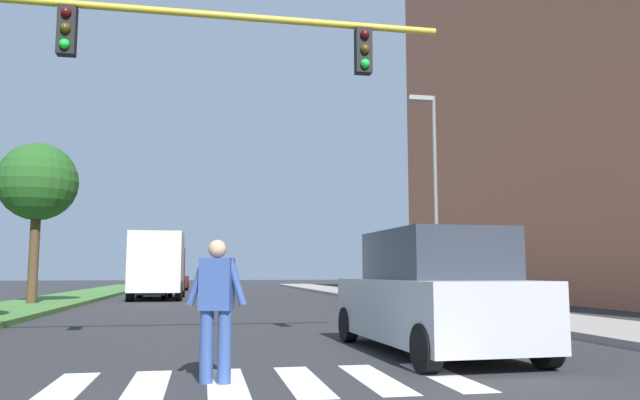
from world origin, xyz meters
name	(u,v)px	position (x,y,z in m)	size (l,w,h in m)	color
ground_plane	(219,300)	(0.00, 30.00, 0.00)	(140.00, 140.00, 0.00)	#2D2D30
crosswalk	(265,382)	(0.00, 8.27, 0.00)	(4.95, 2.20, 0.01)	silver
median_strip	(51,302)	(-6.90, 28.00, 0.07)	(3.21, 64.00, 0.15)	#477A38
tree_far	(38,183)	(-6.98, 25.34, 4.65)	(2.93, 2.93, 6.01)	#4C3823
sidewalk_right	(394,299)	(7.84, 28.00, 0.07)	(3.00, 64.00, 0.15)	#9E9991
traffic_light_gantry	(62,76)	(-2.98, 10.71, 4.36)	(8.90, 0.30, 6.00)	gold
street_lamp_right	(433,179)	(7.25, 21.33, 4.59)	(1.02, 0.24, 7.50)	slate
pedestrian_performer	(216,303)	(-0.59, 8.30, 0.93)	(0.74, 0.35, 1.69)	#334C8C
suv_crossing	(432,295)	(2.91, 10.35, 0.93)	(2.14, 4.68, 1.97)	#B7B7BC
sedan_midblock	(151,283)	(-3.27, 32.50, 0.76)	(1.91, 4.21, 1.63)	#B7B7BC
sedan_distant	(172,280)	(-2.80, 43.39, 0.79)	(2.18, 4.18, 1.70)	maroon
truck_box_delivery	(159,265)	(-2.85, 31.24, 1.63)	(2.40, 6.20, 3.10)	maroon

